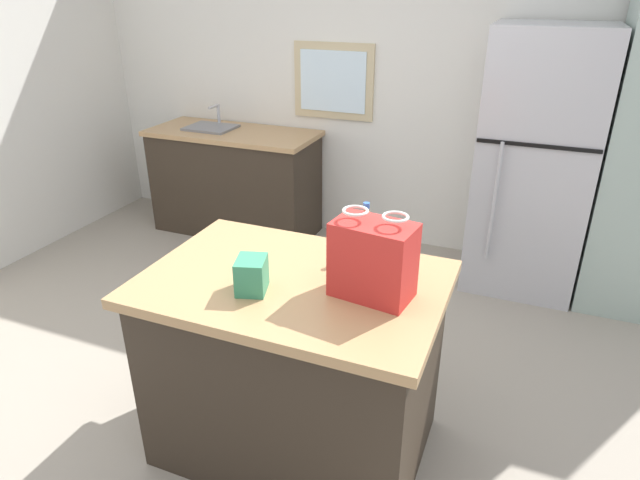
% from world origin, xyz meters
% --- Properties ---
extents(ground, '(6.51, 6.51, 0.00)m').
position_xyz_m(ground, '(0.00, 0.00, 0.00)').
color(ground, '#9E9384').
extents(back_wall, '(5.42, 0.13, 2.69)m').
position_xyz_m(back_wall, '(-0.01, 2.24, 1.35)').
color(back_wall, silver).
rests_on(back_wall, ground).
extents(kitchen_island, '(1.27, 0.87, 0.91)m').
position_xyz_m(kitchen_island, '(0.23, -0.26, 0.46)').
color(kitchen_island, '#33281E').
rests_on(kitchen_island, ground).
extents(refrigerator, '(0.75, 0.71, 1.82)m').
position_xyz_m(refrigerator, '(1.10, 1.83, 0.91)').
color(refrigerator, '#B7B7BC').
rests_on(refrigerator, ground).
extents(sink_counter, '(1.44, 0.63, 1.09)m').
position_xyz_m(sink_counter, '(-1.32, 1.87, 0.46)').
color(sink_counter, '#33281E').
rests_on(sink_counter, ground).
extents(shopping_bag, '(0.33, 0.23, 0.36)m').
position_xyz_m(shopping_bag, '(0.58, -0.26, 1.07)').
color(shopping_bag, red).
rests_on(shopping_bag, kitchen_island).
extents(small_box, '(0.15, 0.17, 0.14)m').
position_xyz_m(small_box, '(0.12, -0.41, 0.98)').
color(small_box, '#388E66').
rests_on(small_box, kitchen_island).
extents(bottle, '(0.06, 0.06, 0.25)m').
position_xyz_m(bottle, '(0.44, 0.07, 1.03)').
color(bottle, '#C66633').
rests_on(bottle, kitchen_island).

